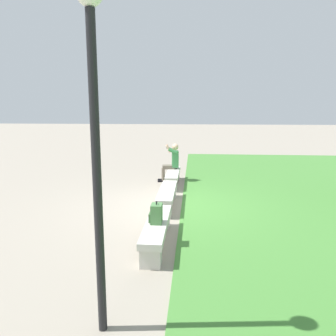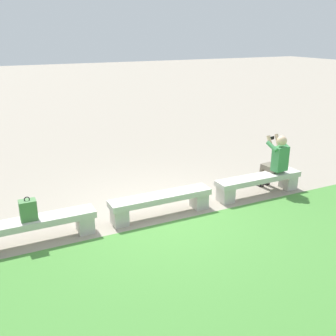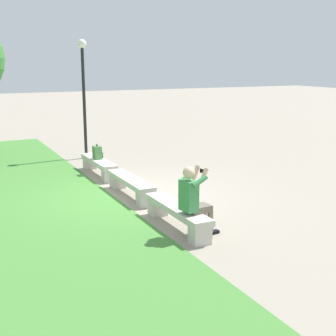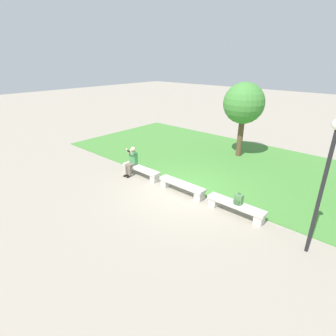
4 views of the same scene
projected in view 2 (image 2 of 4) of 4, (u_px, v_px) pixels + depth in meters
ground_plane at (161, 215)px, 7.89m from camera, size 80.00×80.00×0.00m
bench_main at (259, 182)px, 8.79m from camera, size 2.11×0.40×0.45m
bench_near at (161, 201)px, 7.79m from camera, size 2.11×0.40×0.45m
bench_mid at (35, 226)px, 6.79m from camera, size 2.11×0.40×0.45m
person_photographer at (276, 160)px, 8.93m from camera, size 0.50×0.75×1.32m
backpack at (28, 210)px, 6.66m from camera, size 0.28×0.24×0.43m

